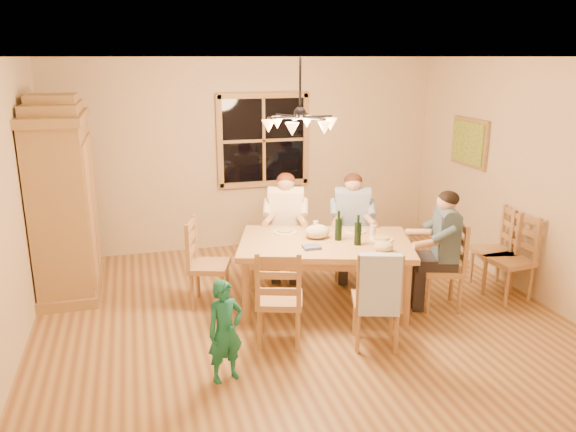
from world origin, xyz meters
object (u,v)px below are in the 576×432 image
object	(u,v)px
chair_near_right	(375,315)
chair_end_right	(441,281)
chair_near_left	(279,314)
chair_far_left	(286,253)
adult_plaid_man	(352,213)
chandelier	(300,122)
chair_end_left	(210,279)
wine_bottle_b	(358,230)
armoire	(64,204)
chair_spare_front	(508,273)
adult_slate_man	(444,235)
adult_woman	(286,212)
chair_far_right	(351,254)
wine_bottle_a	(339,226)
dining_table	(325,250)
chair_spare_back	(492,264)
child	(225,331)

from	to	relation	value
chair_near_right	chair_end_right	bearing A→B (deg)	46.74
chair_near_left	chair_near_right	world-z (taller)	same
chair_far_left	adult_plaid_man	world-z (taller)	adult_plaid_man
chandelier	chair_end_left	world-z (taller)	chandelier
wine_bottle_b	chair_near_right	bearing A→B (deg)	-98.34
armoire	chair_spare_front	xyz separation A→B (m)	(4.87, -1.64, -0.75)
chair_far_left	adult_slate_man	distance (m)	2.03
chandelier	adult_slate_man	size ratio (longest dim) A/B	0.88
chair_near_left	adult_woman	size ratio (longest dim) A/B	1.13
chair_far_right	wine_bottle_a	distance (m)	1.06
wine_bottle_a	chair_spare_front	distance (m)	2.08
chair_near_right	adult_woman	distance (m)	2.05
chandelier	dining_table	xyz separation A→B (m)	(0.35, 0.17, -1.42)
chair_spare_front	adult_slate_man	bearing A→B (deg)	84.42
dining_table	adult_slate_man	bearing A→B (deg)	-17.35
dining_table	wine_bottle_a	distance (m)	0.30
chair_far_right	chair_spare_back	size ratio (longest dim) A/B	1.00
armoire	child	size ratio (longest dim) A/B	2.52
chandelier	chair_near_right	size ratio (longest dim) A/B	0.78
dining_table	wine_bottle_b	distance (m)	0.45
adult_slate_man	wine_bottle_a	distance (m)	1.15
armoire	chair_spare_back	bearing A→B (deg)	-15.40
chair_far_left	wine_bottle_b	bearing A→B (deg)	129.30
adult_plaid_man	armoire	bearing A→B (deg)	8.17
chair_end_right	chair_spare_back	xyz separation A→B (m)	(0.87, 0.31, 0.00)
chair_far_right	chair_end_left	distance (m)	1.86
wine_bottle_a	child	size ratio (longest dim) A/B	0.36
adult_woman	child	world-z (taller)	adult_woman
chair_near_right	child	bearing A→B (deg)	-154.09
chair_spare_front	chair_near_right	bearing A→B (deg)	100.97
child	armoire	bearing A→B (deg)	102.34
chandelier	child	distance (m)	2.14
adult_woman	wine_bottle_b	distance (m)	1.27
chair_near_right	adult_slate_man	distance (m)	1.32
chandelier	adult_slate_man	distance (m)	2.01
chair_spare_front	wine_bottle_b	bearing A→B (deg)	78.33
chandelier	child	world-z (taller)	chandelier
armoire	chair_end_left	bearing A→B (deg)	-29.97
wine_bottle_a	adult_woman	bearing A→B (deg)	108.84
chandelier	wine_bottle_a	bearing A→B (deg)	19.26
armoire	chair_near_right	distance (m)	3.78
chair_far_left	wine_bottle_a	distance (m)	1.20
chair_near_right	adult_woman	xyz separation A→B (m)	(-0.36, 1.95, 0.54)
armoire	child	distance (m)	2.93
chair_far_left	adult_slate_man	size ratio (longest dim) A/B	1.13
chair_near_right	chair_spare_front	size ratio (longest dim) A/B	1.00
chair_far_right	chair_spare_back	world-z (taller)	same
chair_end_right	chair_spare_front	size ratio (longest dim) A/B	1.00
child	chair_end_left	bearing A→B (deg)	68.80
chair_near_right	chair_far_left	bearing A→B (deg)	117.90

